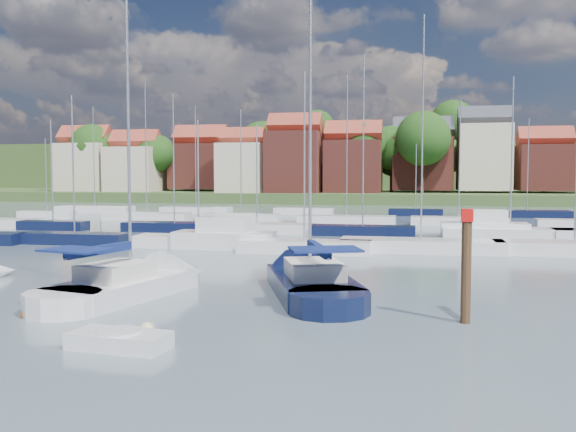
# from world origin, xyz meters

# --- Properties ---
(ground) EXTENTS (260.00, 260.00, 0.00)m
(ground) POSITION_xyz_m (0.00, 40.00, 0.00)
(ground) COLOR #3E4B55
(ground) RESTS_ON ground
(sailboat_centre) EXTENTS (5.44, 11.51, 15.14)m
(sailboat_centre) POSITION_xyz_m (-4.05, 3.36, 0.36)
(sailboat_centre) COLOR silver
(sailboat_centre) RESTS_ON ground
(sailboat_navy) EXTENTS (6.88, 12.35, 16.56)m
(sailboat_navy) POSITION_xyz_m (2.95, 5.69, 0.35)
(sailboat_navy) COLOR black
(sailboat_navy) RESTS_ON ground
(tender) EXTENTS (3.15, 1.73, 0.65)m
(tender) POSITION_xyz_m (-0.92, -5.34, 0.25)
(tender) COLOR silver
(tender) RESTS_ON ground
(timber_piling) EXTENTS (0.40, 0.40, 6.30)m
(timber_piling) POSITION_xyz_m (9.61, 0.10, 1.03)
(timber_piling) COLOR #4C331E
(timber_piling) RESTS_ON ground
(buoy_c) EXTENTS (0.55, 0.55, 0.55)m
(buoy_c) POSITION_xyz_m (-6.14, -2.05, 0.00)
(buoy_c) COLOR #D85914
(buoy_c) RESTS_ON ground
(buoy_d) EXTENTS (0.51, 0.51, 0.51)m
(buoy_d) POSITION_xyz_m (-0.89, -3.37, 0.00)
(buoy_d) COLOR beige
(buoy_d) RESTS_ON ground
(buoy_e) EXTENTS (0.52, 0.52, 0.52)m
(buoy_e) POSITION_xyz_m (1.97, 6.08, 0.00)
(buoy_e) COLOR #D85914
(buoy_e) RESTS_ON ground
(marina_field) EXTENTS (79.62, 41.41, 15.93)m
(marina_field) POSITION_xyz_m (1.91, 35.15, 0.43)
(marina_field) COLOR silver
(marina_field) RESTS_ON ground
(far_shore_town) EXTENTS (212.46, 90.00, 22.27)m
(far_shore_town) POSITION_xyz_m (2.23, 132.67, 4.61)
(far_shore_town) COLOR #3A542A
(far_shore_town) RESTS_ON ground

